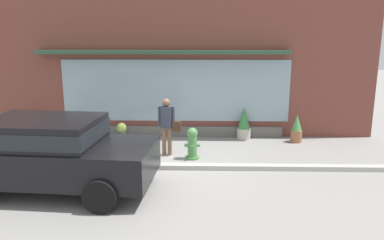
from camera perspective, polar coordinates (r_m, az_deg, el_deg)
name	(u,v)px	position (r m, az deg, el deg)	size (l,w,h in m)	color
ground_plane	(153,166)	(9.79, -6.02, -7.08)	(60.00, 60.00, 0.00)	gray
curb_strip	(152,166)	(9.58, -6.18, -7.15)	(14.00, 0.24, 0.12)	#B2B2AD
storefront	(164,60)	(12.40, -4.36, 9.23)	(14.00, 0.81, 5.25)	brown
fire_hydrant	(192,143)	(10.17, 0.04, -3.57)	(0.44, 0.41, 0.88)	#4C8C47
pedestrian_with_handbag	(167,123)	(10.38, -3.85, -0.41)	(0.65, 0.23, 1.64)	brown
parked_car_black	(50,150)	(8.54, -21.20, -4.37)	(4.45, 2.34, 1.61)	black
potted_plant_trailing_edge	(244,124)	(12.27, 8.07, -0.60)	(0.45, 0.45, 1.06)	#B7B2A3
potted_plant_low_front	(296,129)	(12.25, 15.91, -1.35)	(0.36, 0.36, 0.91)	#9E6042
potted_plant_corner_tall	(31,130)	(13.12, -23.77, -1.39)	(0.50, 0.50, 0.65)	#B7B2A3
potted_plant_near_hydrant	(122,131)	(12.20, -10.86, -1.66)	(0.32, 0.32, 0.59)	#33473D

